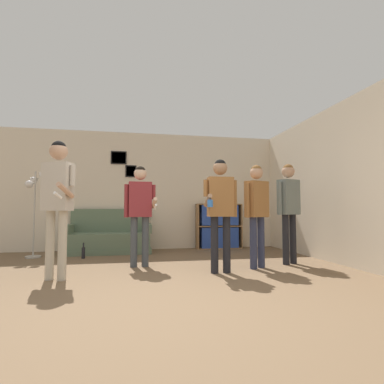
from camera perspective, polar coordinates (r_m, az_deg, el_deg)
The scene contains 12 objects.
ground_plane at distance 3.08m, azimuth -5.29°, elevation -20.46°, with size 20.00×20.00×0.00m, color brown.
wall_back at distance 7.06m, azimuth -8.37°, elevation 0.25°, with size 8.48×0.08×2.70m.
wall_right at distance 6.01m, azimuth 23.26°, elevation 1.11°, with size 0.06×6.48×2.70m.
couch at distance 6.68m, azimuth -15.42°, elevation -8.49°, with size 1.74×0.80×0.92m.
bookshelf at distance 7.10m, azimuth 5.15°, elevation -6.50°, with size 1.07×0.30×1.05m.
floor_lamp at distance 6.48m, azimuth -27.75°, elevation -0.84°, with size 0.36×0.39×1.66m.
person_player_foreground_left at distance 4.30m, azimuth -24.25°, elevation -0.06°, with size 0.47×0.59×1.81m.
person_player_foreground_center at distance 4.88m, azimuth -9.88°, elevation -2.45°, with size 0.51×0.43×1.61m.
person_watcher_holding_cup at distance 4.36m, azimuth 5.43°, elevation -2.08°, with size 0.51×0.41×1.64m.
person_spectator_near_bookshelf at distance 4.81m, azimuth 12.24°, elevation -2.41°, with size 0.45×0.34×1.61m.
person_spectator_far_right at distance 5.31m, azimuth 17.94°, elevation -1.86°, with size 0.47×0.32×1.68m.
bottle_on_floor at distance 6.03m, azimuth -19.99°, elevation -10.74°, with size 0.06×0.06×0.29m.
Camera 1 is at (-0.28, -2.93, 0.90)m, focal length 28.00 mm.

